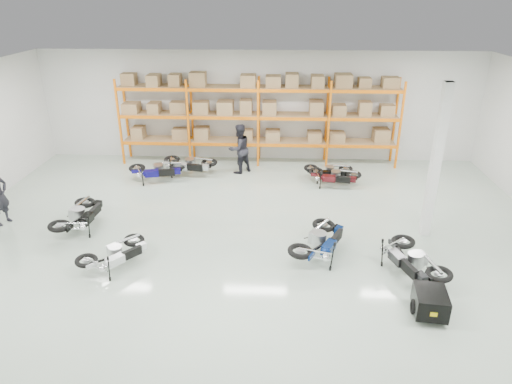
# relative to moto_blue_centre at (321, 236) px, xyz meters

# --- Properties ---
(room) EXTENTS (18.00, 18.00, 18.00)m
(room) POSITION_rel_moto_blue_centre_xyz_m (-2.00, 0.87, 1.65)
(room) COLOR #AEC2AE
(room) RESTS_ON ground
(pallet_rack) EXTENTS (11.28, 0.98, 3.62)m
(pallet_rack) POSITION_rel_moto_blue_centre_xyz_m (-2.00, 7.32, 1.66)
(pallet_rack) COLOR orange
(pallet_rack) RESTS_ON ground
(structural_column) EXTENTS (0.25, 0.25, 4.50)m
(structural_column) POSITION_rel_moto_blue_centre_xyz_m (3.20, 1.37, 1.65)
(structural_column) COLOR white
(structural_column) RESTS_ON ground
(moto_blue_centre) EXTENTS (1.75, 2.19, 1.27)m
(moto_blue_centre) POSITION_rel_moto_blue_centre_xyz_m (0.00, 0.00, 0.00)
(moto_blue_centre) COLOR #081E55
(moto_blue_centre) RESTS_ON ground
(moto_silver_left) EXTENTS (1.72, 1.82, 1.09)m
(moto_silver_left) POSITION_rel_moto_blue_centre_xyz_m (-5.38, -0.81, -0.09)
(moto_silver_left) COLOR silver
(moto_silver_left) RESTS_ON ground
(moto_black_far_left) EXTENTS (1.09, 1.96, 1.23)m
(moto_black_far_left) POSITION_rel_moto_blue_centre_xyz_m (-7.13, 1.23, -0.02)
(moto_black_far_left) COLOR black
(moto_black_far_left) RESTS_ON ground
(moto_touring_right) EXTENTS (1.48, 2.10, 1.23)m
(moto_touring_right) POSITION_rel_moto_blue_centre_xyz_m (2.22, -0.80, -0.02)
(moto_touring_right) COLOR black
(moto_touring_right) RESTS_ON ground
(trailer) EXTENTS (0.79, 1.47, 0.61)m
(trailer) POSITION_rel_moto_blue_centre_xyz_m (2.22, -2.40, -0.24)
(trailer) COLOR black
(trailer) RESTS_ON ground
(moto_back_a) EXTENTS (1.97, 1.24, 1.19)m
(moto_back_a) POSITION_rel_moto_blue_centre_xyz_m (-5.74, 5.11, -0.04)
(moto_back_a) COLOR #100B68
(moto_back_a) RESTS_ON ground
(moto_back_b) EXTENTS (2.01, 1.25, 1.22)m
(moto_back_b) POSITION_rel_moto_blue_centre_xyz_m (-4.68, 5.79, -0.03)
(moto_back_b) COLOR #AAB0B4
(moto_back_b) RESTS_ON ground
(moto_back_c) EXTENTS (1.60, 0.81, 1.03)m
(moto_back_c) POSITION_rel_moto_blue_centre_xyz_m (0.75, 5.46, -0.11)
(moto_back_c) COLOR black
(moto_back_c) RESTS_ON ground
(moto_back_d) EXTENTS (1.79, 1.12, 1.08)m
(moto_back_d) POSITION_rel_moto_blue_centre_xyz_m (0.90, 4.92, -0.09)
(moto_back_d) COLOR #430D12
(moto_back_d) RESTS_ON ground
(person_back) EXTENTS (1.21, 1.19, 1.96)m
(person_back) POSITION_rel_moto_blue_centre_xyz_m (-2.70, 6.12, 0.38)
(person_back) COLOR black
(person_back) RESTS_ON ground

